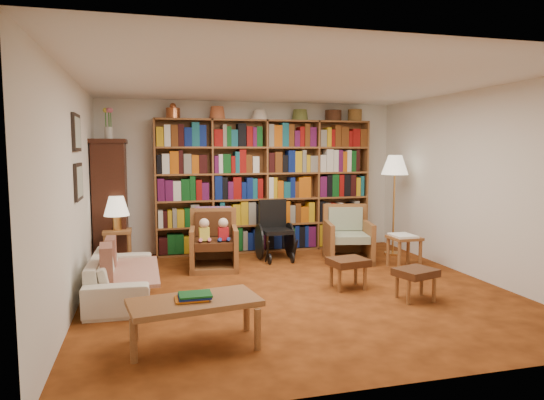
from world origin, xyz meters
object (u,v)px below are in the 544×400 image
object	(u,v)px
armchair_sage	(346,239)
wheelchair	(275,232)
footstool_b	(416,275)
armchair_leather	(213,244)
coffee_table	(194,305)
floor_lamp	(395,169)
sofa	(121,276)
footstool_a	(348,264)
side_table_papers	(404,242)
side_table_lamp	(118,241)

from	to	relation	value
armchair_sage	wheelchair	xyz separation A→B (m)	(-1.04, 0.39, 0.09)
wheelchair	footstool_b	size ratio (longest dim) A/B	1.79
armchair_leather	coffee_table	bearing A→B (deg)	-101.03
wheelchair	floor_lamp	size ratio (longest dim) A/B	0.57
sofa	armchair_leather	bearing A→B (deg)	-45.87
armchair_leather	footstool_a	xyz separation A→B (m)	(1.47, -1.47, -0.05)
side_table_papers	footstool_b	distance (m)	1.51
wheelchair	coffee_table	world-z (taller)	wheelchair
wheelchair	armchair_leather	bearing A→B (deg)	-160.85
footstool_a	coffee_table	world-z (taller)	coffee_table
armchair_leather	armchair_sage	world-z (taller)	armchair_leather
side_table_papers	coffee_table	distance (m)	3.79
armchair_sage	footstool_b	distance (m)	2.06
wheelchair	armchair_sage	bearing A→B (deg)	-20.77
footstool_a	side_table_papers	bearing A→B (deg)	31.85
wheelchair	coffee_table	size ratio (longest dim) A/B	0.78
sofa	coffee_table	distance (m)	1.77
sofa	armchair_leather	distance (m)	1.67
footstool_a	coffee_table	xyz separation A→B (m)	(-2.01, -1.28, 0.06)
wheelchair	floor_lamp	bearing A→B (deg)	-5.60
side_table_lamp	footstool_a	world-z (taller)	side_table_lamp
side_table_papers	footstool_b	xyz separation A→B (m)	(-0.64, -1.37, -0.09)
sofa	armchair_sage	size ratio (longest dim) A/B	1.98
armchair_sage	sofa	bearing A→B (deg)	-161.69
sofa	footstool_b	xyz separation A→B (m)	(3.25, -0.97, 0.05)
side_table_lamp	footstool_a	xyz separation A→B (m)	(2.79, -1.62, -0.12)
floor_lamp	footstool_a	world-z (taller)	floor_lamp
floor_lamp	side_table_papers	distance (m)	1.39
armchair_sage	floor_lamp	world-z (taller)	floor_lamp
wheelchair	footstool_b	xyz separation A→B (m)	(1.00, -2.45, -0.12)
sofa	footstool_a	size ratio (longest dim) A/B	3.43
armchair_leather	footstool_b	distance (m)	2.92
sofa	wheelchair	world-z (taller)	wheelchair
footstool_b	sofa	bearing A→B (deg)	163.31
sofa	armchair_sage	world-z (taller)	armchair_sage
side_table_lamp	footstool_b	size ratio (longest dim) A/B	1.14
sofa	footstool_b	size ratio (longest dim) A/B	3.29
wheelchair	footstool_a	world-z (taller)	wheelchair
armchair_sage	coffee_table	distance (m)	3.76
coffee_table	footstool_b	bearing A→B (deg)	14.38
floor_lamp	side_table_papers	xyz separation A→B (m)	(-0.31, -0.89, -1.01)
wheelchair	side_table_papers	distance (m)	1.97
side_table_lamp	armchair_sage	xyz separation A→B (m)	(3.38, -0.19, -0.10)
armchair_leather	floor_lamp	distance (m)	3.16
armchair_sage	coffee_table	bearing A→B (deg)	-133.67
floor_lamp	side_table_lamp	bearing A→B (deg)	-179.86
side_table_papers	side_table_lamp	bearing A→B (deg)	167.53
armchair_leather	armchair_sage	xyz separation A→B (m)	(2.06, -0.04, -0.03)
side_table_lamp	floor_lamp	bearing A→B (deg)	0.14
armchair_leather	wheelchair	world-z (taller)	wheelchair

